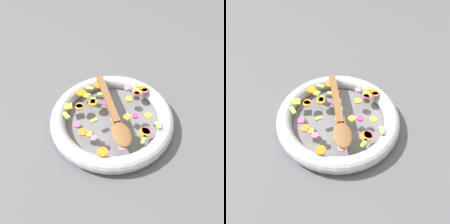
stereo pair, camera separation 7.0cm
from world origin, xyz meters
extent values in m
plane|color=#4C4C51|center=(0.00, 0.00, 0.00)|extent=(4.00, 4.00, 0.00)
cylinder|color=slate|center=(0.00, 0.00, 0.01)|extent=(0.35, 0.35, 0.01)
torus|color=#9E9EA5|center=(0.00, 0.00, 0.03)|extent=(0.40, 0.40, 0.05)
cylinder|color=orange|center=(0.10, 0.10, 0.05)|extent=(0.05, 0.05, 0.01)
cylinder|color=orange|center=(-0.07, 0.10, 0.05)|extent=(0.04, 0.04, 0.01)
cylinder|color=orange|center=(0.05, 0.06, 0.05)|extent=(0.04, 0.04, 0.01)
cylinder|color=orange|center=(-0.15, 0.04, 0.05)|extent=(0.04, 0.04, 0.01)
cylinder|color=orange|center=(0.08, -0.10, 0.05)|extent=(0.04, 0.04, 0.01)
cylinder|color=orange|center=(-0.03, -0.01, 0.05)|extent=(0.04, 0.04, 0.01)
cylinder|color=orange|center=(0.05, -0.06, 0.05)|extent=(0.03, 0.03, 0.01)
cylinder|color=orange|center=(0.13, 0.03, 0.05)|extent=(0.04, 0.04, 0.01)
cylinder|color=orange|center=(-0.10, -0.08, 0.05)|extent=(0.05, 0.05, 0.01)
cylinder|color=orange|center=(0.09, -0.12, 0.05)|extent=(0.04, 0.04, 0.01)
cylinder|color=orange|center=(0.03, 0.10, 0.05)|extent=(0.03, 0.03, 0.01)
cylinder|color=orange|center=(-0.05, -0.01, 0.05)|extent=(0.04, 0.04, 0.01)
cylinder|color=orange|center=(0.04, 0.10, 0.05)|extent=(0.03, 0.03, 0.01)
cube|color=#BADB60|center=(0.08, 0.03, 0.05)|extent=(0.02, 0.03, 0.01)
cube|color=#89AE3E|center=(-0.03, 0.06, 0.05)|extent=(0.02, 0.02, 0.01)
cube|color=#A6BB4E|center=(0.12, 0.07, 0.05)|extent=(0.02, 0.03, 0.01)
cube|color=#97BB33|center=(0.05, 0.06, 0.05)|extent=(0.03, 0.02, 0.01)
cube|color=#AAD461|center=(-0.07, -0.13, 0.05)|extent=(0.03, 0.01, 0.01)
cube|color=#82C240|center=(-0.12, -0.08, 0.05)|extent=(0.03, 0.02, 0.01)
cube|color=#A4C23B|center=(-0.06, -0.01, 0.05)|extent=(0.03, 0.02, 0.01)
cube|color=#93CE41|center=(0.00, 0.15, 0.05)|extent=(0.03, 0.03, 0.01)
cylinder|color=#C53459|center=(0.07, -0.09, 0.05)|extent=(0.03, 0.03, 0.01)
cylinder|color=#DF7787|center=(-0.14, -0.01, 0.05)|extent=(0.03, 0.03, 0.01)
cylinder|color=#E14D83|center=(-0.04, 0.11, 0.05)|extent=(0.03, 0.03, 0.01)
cylinder|color=#E06588|center=(0.08, -0.13, 0.05)|extent=(0.03, 0.03, 0.01)
cylinder|color=#DC415A|center=(-0.09, -0.09, 0.05)|extent=(0.03, 0.03, 0.01)
cylinder|color=#DA3A6B|center=(0.04, 0.01, 0.05)|extent=(0.03, 0.03, 0.01)
cylinder|color=#CE356B|center=(-0.03, -0.07, 0.05)|extent=(0.02, 0.02, 0.01)
cylinder|color=pink|center=(0.10, -0.07, 0.05)|extent=(0.02, 0.02, 0.01)
cylinder|color=#E16393|center=(-0.10, 0.06, 0.05)|extent=(0.02, 0.02, 0.01)
cube|color=yellow|center=(0.11, -0.11, 0.05)|extent=(0.02, 0.02, 0.01)
cube|color=gold|center=(-0.03, -0.11, 0.05)|extent=(0.03, 0.03, 0.01)
cube|color=yellow|center=(0.08, 0.08, 0.05)|extent=(0.03, 0.03, 0.01)
cube|color=gold|center=(-0.03, -0.04, 0.05)|extent=(0.03, 0.03, 0.01)
cube|color=yellow|center=(0.04, 0.14, 0.05)|extent=(0.03, 0.03, 0.01)
cube|color=yellow|center=(-0.08, 0.08, 0.05)|extent=(0.02, 0.02, 0.01)
cube|color=brown|center=(0.06, 0.01, 0.06)|extent=(0.22, 0.06, 0.01)
ellipsoid|color=brown|center=(-0.10, -0.02, 0.06)|extent=(0.10, 0.07, 0.01)
camera|label=1|loc=(-0.47, 0.06, 0.57)|focal=35.00mm
camera|label=2|loc=(-0.47, -0.01, 0.57)|focal=35.00mm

